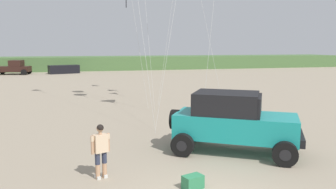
{
  "coord_description": "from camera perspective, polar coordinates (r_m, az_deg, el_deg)",
  "views": [
    {
      "loc": [
        -2.92,
        -7.6,
        3.96
      ],
      "look_at": [
        -0.02,
        3.93,
        2.24
      ],
      "focal_mm": 35.84,
      "sensor_mm": 36.0,
      "label": 1
    }
  ],
  "objects": [
    {
      "name": "cooler_box",
      "position": [
        9.71,
        4.25,
        -14.62
      ],
      "size": [
        0.65,
        0.52,
        0.38
      ],
      "primitive_type": "cube",
      "rotation": [
        0.0,
        0.0,
        0.33
      ],
      "color": "#2D7F51",
      "rests_on": "ground_plane"
    },
    {
      "name": "jeep",
      "position": [
        12.73,
        11.07,
        -4.42
      ],
      "size": [
        4.97,
        4.27,
        2.26
      ],
      "color": "teal",
      "rests_on": "ground_plane"
    },
    {
      "name": "person_watching",
      "position": [
        10.32,
        -11.4,
        -8.95
      ],
      "size": [
        0.59,
        0.41,
        1.67
      ],
      "color": "tan",
      "rests_on": "ground_plane"
    },
    {
      "name": "distant_pickup",
      "position": [
        51.54,
        -24.78,
        4.15
      ],
      "size": [
        4.87,
        3.14,
        1.98
      ],
      "color": "black",
      "rests_on": "ground_plane"
    },
    {
      "name": "distant_sedan",
      "position": [
        50.85,
        -17.29,
        4.11
      ],
      "size": [
        4.51,
        2.8,
        1.2
      ],
      "primitive_type": "cube",
      "rotation": [
        0.0,
        0.0,
        0.28
      ],
      "color": "black",
      "rests_on": "ground_plane"
    },
    {
      "name": "dune_ridge",
      "position": [
        57.93,
        -12.52,
        5.24
      ],
      "size": [
        90.0,
        7.62,
        2.18
      ],
      "primitive_type": "cube",
      "color": "#4C703D",
      "rests_on": "ground_plane"
    }
  ]
}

